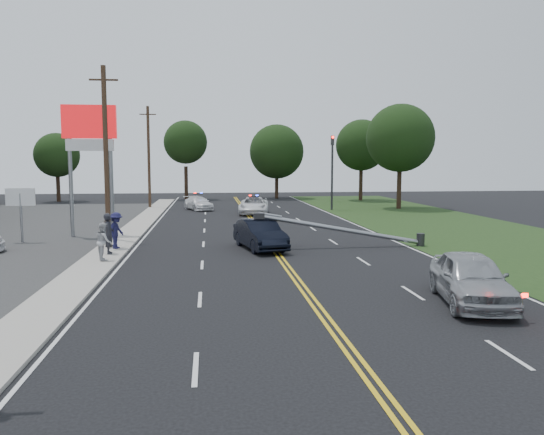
{
  "coord_description": "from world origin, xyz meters",
  "views": [
    {
      "loc": [
        -3.35,
        -19.48,
        4.58
      ],
      "look_at": [
        -0.11,
        7.74,
        1.7
      ],
      "focal_mm": 35.0,
      "sensor_mm": 36.0,
      "label": 1
    }
  ],
  "objects": [
    {
      "name": "pylon_sign",
      "position": [
        -10.5,
        14.0,
        6.0
      ],
      "size": [
        3.2,
        0.35,
        8.0
      ],
      "color": "gray",
      "rests_on": "ground"
    },
    {
      "name": "tree_5",
      "position": [
        -20.69,
        44.28,
        5.35
      ],
      "size": [
        5.07,
        5.07,
        7.9
      ],
      "color": "black",
      "rests_on": "ground"
    },
    {
      "name": "centerline_yellow",
      "position": [
        0.0,
        10.0,
        0.01
      ],
      "size": [
        0.36,
        80.0,
        0.0
      ],
      "primitive_type": "cube",
      "color": "gold",
      "rests_on": "ground"
    },
    {
      "name": "small_sign",
      "position": [
        -14.0,
        12.0,
        2.33
      ],
      "size": [
        1.6,
        0.14,
        3.1
      ],
      "color": "gray",
      "rests_on": "ground"
    },
    {
      "name": "bystander_d",
      "position": [
        -8.69,
        8.99,
        1.02
      ],
      "size": [
        0.44,
        1.05,
        1.8
      ],
      "primitive_type": "imported",
      "rotation": [
        0.0,
        0.0,
        1.57
      ],
      "color": "#594E47",
      "rests_on": "sidewalk"
    },
    {
      "name": "grass_verge",
      "position": [
        13.5,
        10.0,
        0.01
      ],
      "size": [
        12.0,
        80.0,
        0.01
      ],
      "primitive_type": "cube",
      "color": "#1C3414",
      "rests_on": "ground"
    },
    {
      "name": "ground",
      "position": [
        0.0,
        0.0,
        0.0
      ],
      "size": [
        120.0,
        120.0,
        0.0
      ],
      "primitive_type": "plane",
      "color": "black",
      "rests_on": "ground"
    },
    {
      "name": "sidewalk",
      "position": [
        -8.4,
        10.0,
        0.06
      ],
      "size": [
        1.8,
        70.0,
        0.12
      ],
      "primitive_type": "cube",
      "color": "#A29D93",
      "rests_on": "ground"
    },
    {
      "name": "fallen_streetlight",
      "position": [
        4.19,
        8.0,
        0.92
      ],
      "size": [
        9.36,
        0.44,
        1.91
      ],
      "color": "#2D2D30",
      "rests_on": "ground"
    },
    {
      "name": "crashed_sedan",
      "position": [
        -0.72,
        8.02,
        0.79
      ],
      "size": [
        2.66,
        5.02,
        1.57
      ],
      "primitive_type": "imported",
      "rotation": [
        0.0,
        0.0,
        0.22
      ],
      "color": "black",
      "rests_on": "ground"
    },
    {
      "name": "emergency_a",
      "position": [
        0.56,
        26.93,
        0.75
      ],
      "size": [
        3.12,
        5.65,
        1.5
      ],
      "primitive_type": "imported",
      "rotation": [
        0.0,
        0.0,
        -0.12
      ],
      "color": "white",
      "rests_on": "ground"
    },
    {
      "name": "emergency_b",
      "position": [
        -4.38,
        31.49,
        0.64
      ],
      "size": [
        3.26,
        4.74,
        1.28
      ],
      "primitive_type": "imported",
      "rotation": [
        0.0,
        0.0,
        0.37
      ],
      "color": "white",
      "rests_on": "ground"
    },
    {
      "name": "bystander_b",
      "position": [
        -8.14,
        5.1,
        0.98
      ],
      "size": [
        0.88,
        1.0,
        1.72
      ],
      "primitive_type": "imported",
      "rotation": [
        0.0,
        0.0,
        1.88
      ],
      "color": "#B4B4B9",
      "rests_on": "sidewalk"
    },
    {
      "name": "bystander_a",
      "position": [
        -8.22,
        6.82,
        1.11
      ],
      "size": [
        0.58,
        0.79,
        1.97
      ],
      "primitive_type": "imported",
      "rotation": [
        0.0,
        0.0,
        1.73
      ],
      "color": "#23232A",
      "rests_on": "sidewalk"
    },
    {
      "name": "tree_8",
      "position": [
        14.65,
        42.03,
        6.54
      ],
      "size": [
        6.05,
        6.05,
        9.58
      ],
      "color": "black",
      "rests_on": "ground"
    },
    {
      "name": "tree_9",
      "position": [
        15.19,
        30.67,
        6.88
      ],
      "size": [
        6.6,
        6.6,
        10.19
      ],
      "color": "black",
      "rests_on": "ground"
    },
    {
      "name": "utility_pole_mid",
      "position": [
        -9.2,
        12.0,
        5.08
      ],
      "size": [
        1.6,
        0.28,
        10.0
      ],
      "color": "#382619",
      "rests_on": "ground"
    },
    {
      "name": "utility_pole_far",
      "position": [
        -9.2,
        34.0,
        5.08
      ],
      "size": [
        1.6,
        0.28,
        10.0
      ],
      "color": "#382619",
      "rests_on": "ground"
    },
    {
      "name": "tree_6",
      "position": [
        -6.12,
        46.1,
        6.94
      ],
      "size": [
        5.24,
        5.24,
        9.59
      ],
      "color": "black",
      "rests_on": "ground"
    },
    {
      "name": "bystander_c",
      "position": [
        -8.14,
        8.39,
        1.06
      ],
      "size": [
        1.04,
        1.37,
        1.88
      ],
      "primitive_type": "imported",
      "rotation": [
        0.0,
        0.0,
        1.25
      ],
      "color": "#1C1B44",
      "rests_on": "sidewalk"
    },
    {
      "name": "traffic_signal",
      "position": [
        8.3,
        30.0,
        4.21
      ],
      "size": [
        0.28,
        0.41,
        7.05
      ],
      "color": "#2D2D30",
      "rests_on": "ground"
    },
    {
      "name": "tree_7",
      "position": [
        5.13,
        46.81,
        5.86
      ],
      "size": [
        6.78,
        6.78,
        9.26
      ],
      "color": "black",
      "rests_on": "ground"
    },
    {
      "name": "waiting_sedan",
      "position": [
        5.04,
        -3.51,
        0.83
      ],
      "size": [
        2.95,
        5.2,
        1.67
      ],
      "primitive_type": "imported",
      "rotation": [
        0.0,
        0.0,
        -0.21
      ],
      "color": "#9C9FA4",
      "rests_on": "ground"
    }
  ]
}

